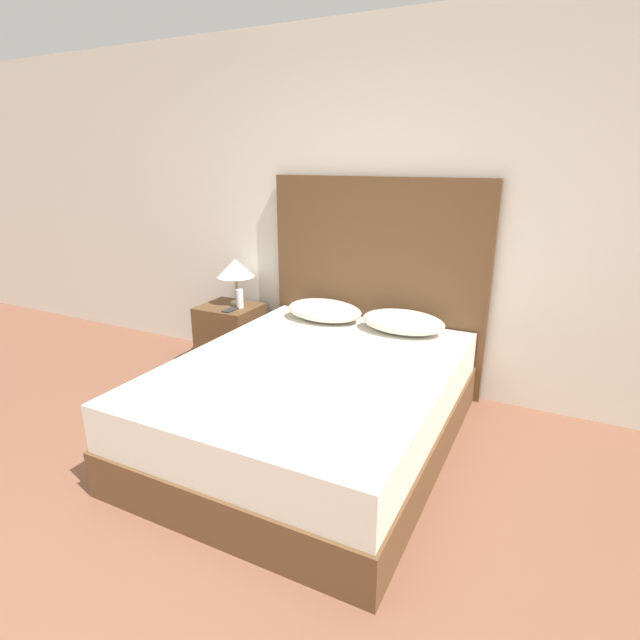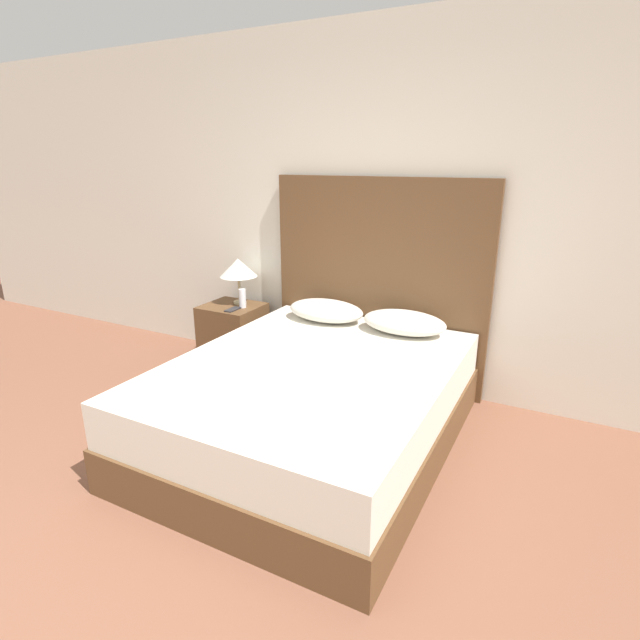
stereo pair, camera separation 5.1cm
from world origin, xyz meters
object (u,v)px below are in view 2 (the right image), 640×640
Objects in this scene: nightstand at (233,335)px; phone_on_nightstand at (233,309)px; table_lamp at (238,268)px; phone_on_bed at (248,361)px; bed at (312,404)px.

phone_on_nightstand is (0.09, -0.11, 0.28)m from nightstand.
table_lamp reaches higher than nightstand.
phone_on_nightstand reaches higher than nightstand.
phone_on_bed reaches higher than nightstand.
phone_on_nightstand is at bearing -70.52° from table_lamp.
table_lamp is 0.37m from phone_on_nightstand.
phone_on_bed is at bearing -48.40° from nightstand.
table_lamp is (-1.20, 0.89, 0.58)m from bed.
phone_on_bed reaches higher than phone_on_nightstand.
nightstand is at bearing -105.05° from table_lamp.
bed is at bearing -36.58° from table_lamp.
table_lamp is (-0.83, 1.05, 0.30)m from phone_on_bed.
phone_on_nightstand reaches higher than bed.
nightstand is (-0.86, 0.97, -0.28)m from phone_on_bed.
bed is at bearing 23.43° from phone_on_bed.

